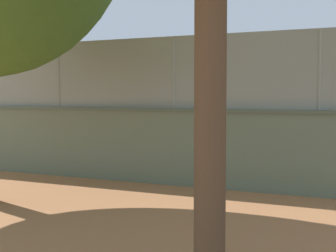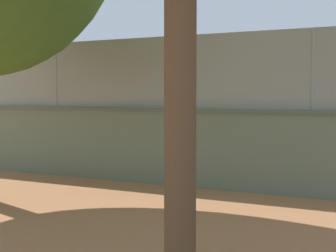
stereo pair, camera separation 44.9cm
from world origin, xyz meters
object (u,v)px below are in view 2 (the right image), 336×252
player_near_wall_returning (179,122)px  spare_ball_by_wall (74,160)px  player_baseline_waiting (180,134)px  sports_ball (157,127)px  courtside_bench (277,164)px

player_near_wall_returning → spare_ball_by_wall: 7.76m
player_baseline_waiting → player_near_wall_returning: 6.52m
spare_ball_by_wall → player_near_wall_returning: bearing=-89.7°
sports_ball → spare_ball_by_wall: size_ratio=1.58×
player_near_wall_returning → sports_ball: player_near_wall_returning is taller
player_baseline_waiting → sports_ball: (0.32, 0.97, 0.29)m
player_baseline_waiting → spare_ball_by_wall: 3.47m
player_near_wall_returning → spare_ball_by_wall: size_ratio=10.21×
player_baseline_waiting → courtside_bench: bearing=146.1°
spare_ball_by_wall → courtside_bench: 6.63m
player_near_wall_returning → courtside_bench: bearing=128.3°
player_baseline_waiting → sports_ball: 1.06m
courtside_bench → sports_ball: bearing=-20.9°
courtside_bench → player_baseline_waiting: bearing=-33.9°
sports_ball → spare_ball_by_wall: 2.86m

